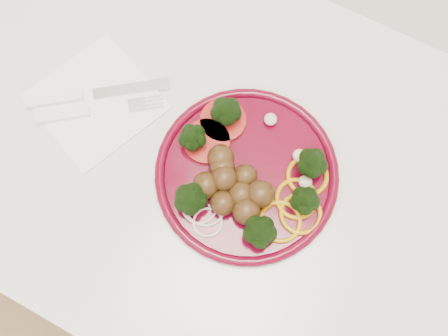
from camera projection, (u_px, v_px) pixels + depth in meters
The scene contains 5 objects.
counter at pixel (143, 174), 1.16m from camera, with size 2.40×0.60×0.90m.
plate at pixel (245, 175), 0.67m from camera, with size 0.25×0.25×0.06m.
napkin at pixel (96, 101), 0.72m from camera, with size 0.16×0.16×0.00m, color white.
knife at pixel (79, 96), 0.72m from camera, with size 0.17×0.14×0.01m.
fork at pixel (78, 113), 0.71m from camera, with size 0.15×0.12×0.01m.
Camera 1 is at (0.31, 1.51, 1.57)m, focal length 40.00 mm.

